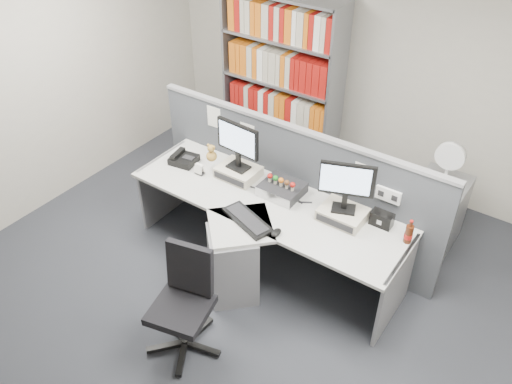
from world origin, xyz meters
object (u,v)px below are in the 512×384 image
Objects in this scene: keyboard at (247,220)px; desk_fan at (450,159)px; desk at (252,237)px; desktop_pc at (282,189)px; desk_calendar at (200,170)px; shelving_unit at (281,85)px; office_chair at (185,299)px; monitor_right at (347,183)px; speaker at (382,219)px; monitor_left at (238,142)px; mouse at (276,232)px; cola_bottle at (409,234)px; desk_phone at (183,159)px; filing_cabinet at (435,213)px.

keyboard is 1.18× the size of desk_fan.
desk is 7.12× the size of desktop_pc.
keyboard is at bearing -21.82° from desk_calendar.
office_chair is at bearing -71.84° from shelving_unit.
monitor_right is 0.45m from speaker.
office_chair is (0.44, -1.31, -0.61)m from monitor_left.
mouse is (0.27, -0.50, -0.03)m from desktop_pc.
monitor_left is 0.58m from desktop_pc.
cola_bottle reaches higher than speaker.
shelving_unit is (-2.13, 1.43, 0.17)m from cola_bottle.
monitor_left is (-0.43, 0.38, 0.64)m from desk.
desktop_pc is at bearing 179.50° from monitor_right.
shelving_unit is 2.15m from desk_fan.
desk_calendar is (-0.76, 0.21, 0.31)m from desk.
mouse is at bearing -19.15° from desk.
monitor_right is 4.30× the size of desk_calendar.
shelving_unit is (-0.93, 1.96, 0.24)m from keyboard.
mouse is at bearing -58.16° from shelving_unit.
desk_calendar reaches higher than keyboard.
desk is 0.44m from mouse.
office_chair is (-0.66, -1.31, -0.61)m from monitor_right.
speaker reaches higher than mouse.
mouse is (0.75, -0.49, -0.36)m from monitor_left.
desk_phone is 0.30× the size of office_chair.
speaker reaches higher than desk_calendar.
desktop_pc is 1.18m from cola_bottle.
desk_calendar is 0.48× the size of cola_bottle.
mouse is at bearing -137.16° from speaker.
desk is at bearing -130.61° from filing_cabinet.
speaker reaches higher than desk_phone.
cola_bottle reaches higher than mouse.
cola_bottle is (1.66, 0.04, -0.30)m from monitor_left.
desk_phone reaches higher than mouse.
desk is 1.10m from desk_phone.
keyboard is at bearing 88.83° from office_chair.
monitor_left is at bearing -178.66° from cola_bottle.
desk_fan is (0.00, -0.00, 0.63)m from filing_cabinet.
monitor_right is at bearing -117.64° from filing_cabinet.
office_chair is (-1.22, -1.35, -0.31)m from cola_bottle.
keyboard is 0.85m from office_chair.
desk_calendar reaches higher than desk_phone.
keyboard is at bearing -19.74° from desk_phone.
monitor_right is at bearing 63.24° from office_chair.
desktop_pc is 1.34m from office_chair.
filing_cabinet is (0.23, 0.90, -0.43)m from speaker.
cola_bottle is at bearing -33.76° from shelving_unit.
keyboard reaches higher than filing_cabinet.
speaker is at bearing 163.92° from cola_bottle.
shelving_unit is at bearing 123.08° from desktop_pc.
shelving_unit is (0.12, 1.58, 0.22)m from desk_phone.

